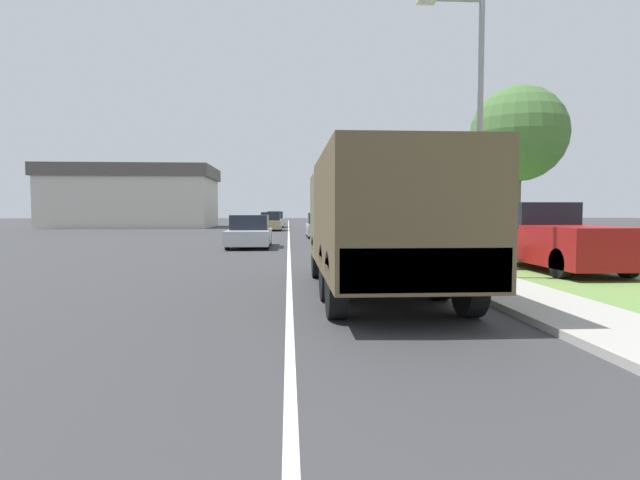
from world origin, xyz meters
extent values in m
plane|color=#38383A|center=(0.00, 40.00, 0.00)|extent=(180.00, 180.00, 0.00)
cube|color=silver|center=(0.00, 40.00, 0.00)|extent=(0.12, 120.00, 0.00)
cube|color=#ADAAA3|center=(4.50, 40.00, 0.06)|extent=(1.80, 120.00, 0.12)
cube|color=#6B9347|center=(8.90, 40.00, 0.01)|extent=(7.00, 120.00, 0.02)
cube|color=#606647|center=(1.81, 15.14, 1.59)|extent=(2.45, 2.08, 2.05)
cube|color=brown|center=(1.81, 11.43, 1.66)|extent=(2.45, 5.35, 2.18)
cube|color=#606647|center=(1.81, 8.80, 0.92)|extent=(2.32, 0.10, 0.60)
cube|color=red|center=(0.90, 8.78, 1.12)|extent=(0.12, 0.06, 0.12)
cube|color=red|center=(2.73, 8.78, 1.12)|extent=(0.12, 0.06, 0.12)
cylinder|color=black|center=(0.74, 15.04, 0.54)|extent=(0.30, 1.08, 1.08)
cylinder|color=black|center=(2.89, 15.04, 0.54)|extent=(0.30, 1.08, 1.08)
cylinder|color=black|center=(0.74, 10.09, 0.54)|extent=(0.30, 1.08, 1.08)
cylinder|color=black|center=(2.89, 10.09, 0.54)|extent=(0.30, 1.08, 1.08)
cylinder|color=black|center=(0.74, 11.69, 0.54)|extent=(0.30, 1.08, 1.08)
cylinder|color=black|center=(2.89, 11.69, 0.54)|extent=(0.30, 1.08, 1.08)
cube|color=#B7BABF|center=(-1.85, 26.01, 0.51)|extent=(1.94, 4.69, 0.66)
cube|color=black|center=(-1.85, 26.10, 1.18)|extent=(1.71, 2.11, 0.69)
cylinder|color=black|center=(-2.72, 27.51, 0.32)|extent=(0.20, 0.64, 0.64)
cylinder|color=black|center=(-0.98, 27.51, 0.32)|extent=(0.20, 0.64, 0.64)
cylinder|color=black|center=(-2.72, 24.51, 0.32)|extent=(0.20, 0.64, 0.64)
cylinder|color=black|center=(-0.98, 24.51, 0.32)|extent=(0.20, 0.64, 0.64)
cube|color=#B7BABF|center=(2.04, 34.62, 0.53)|extent=(1.70, 4.48, 0.71)
cube|color=black|center=(2.04, 34.71, 1.24)|extent=(1.50, 2.02, 0.72)
cylinder|color=black|center=(1.29, 36.06, 0.32)|extent=(0.20, 0.64, 0.64)
cylinder|color=black|center=(2.79, 36.06, 0.32)|extent=(0.20, 0.64, 0.64)
cylinder|color=black|center=(1.29, 33.19, 0.32)|extent=(0.20, 0.64, 0.64)
cylinder|color=black|center=(2.79, 33.19, 0.32)|extent=(0.20, 0.64, 0.64)
cube|color=tan|center=(-1.59, 46.82, 0.54)|extent=(1.87, 4.73, 0.72)
cube|color=black|center=(-1.59, 46.91, 1.27)|extent=(1.65, 2.13, 0.74)
cylinder|color=black|center=(-2.42, 48.33, 0.32)|extent=(0.20, 0.64, 0.64)
cylinder|color=black|center=(-0.75, 48.33, 0.32)|extent=(0.20, 0.64, 0.64)
cylinder|color=black|center=(-2.42, 45.31, 0.32)|extent=(0.20, 0.64, 0.64)
cylinder|color=black|center=(-0.75, 45.31, 0.32)|extent=(0.20, 0.64, 0.64)
cube|color=silver|center=(-1.43, 55.97, 0.55)|extent=(1.83, 4.80, 0.76)
cube|color=black|center=(-1.43, 56.06, 1.32)|extent=(1.61, 2.16, 0.76)
cylinder|color=black|center=(-2.24, 57.50, 0.32)|extent=(0.20, 0.64, 0.64)
cylinder|color=black|center=(-0.61, 57.50, 0.32)|extent=(0.20, 0.64, 0.64)
cylinder|color=black|center=(-2.24, 54.43, 0.32)|extent=(0.20, 0.64, 0.64)
cylinder|color=black|center=(-0.61, 54.43, 0.32)|extent=(0.20, 0.64, 0.64)
cube|color=silver|center=(-1.99, 71.36, 0.56)|extent=(1.89, 4.87, 0.77)
cube|color=black|center=(-1.99, 71.46, 1.33)|extent=(1.66, 2.19, 0.77)
cylinder|color=black|center=(-2.84, 72.92, 0.32)|extent=(0.20, 0.64, 0.64)
cylinder|color=black|center=(-1.15, 72.92, 0.32)|extent=(0.20, 0.64, 0.64)
cylinder|color=black|center=(-2.84, 69.80, 0.32)|extent=(0.20, 0.64, 0.64)
cylinder|color=black|center=(-1.15, 69.80, 0.32)|extent=(0.20, 0.64, 0.64)
cube|color=maroon|center=(7.67, 15.98, 0.72)|extent=(1.99, 5.04, 0.94)
cube|color=black|center=(7.67, 17.44, 1.58)|extent=(1.83, 2.12, 0.78)
cube|color=maroon|center=(7.67, 14.92, 1.25)|extent=(1.99, 2.92, 0.12)
cylinder|color=black|center=(6.79, 17.64, 0.40)|extent=(0.24, 0.76, 0.76)
cylinder|color=black|center=(8.55, 17.64, 0.40)|extent=(0.24, 0.76, 0.76)
cylinder|color=black|center=(6.79, 14.31, 0.40)|extent=(0.24, 0.76, 0.76)
cylinder|color=black|center=(8.55, 14.31, 0.40)|extent=(0.24, 0.76, 0.76)
cylinder|color=gray|center=(4.75, 14.54, 3.57)|extent=(0.14, 0.14, 6.90)
cube|color=#B2B2AD|center=(3.35, 14.54, 6.84)|extent=(0.44, 0.24, 0.16)
cylinder|color=brown|center=(9.22, 21.94, 1.89)|extent=(0.28, 0.28, 3.74)
sphere|color=#477038|center=(9.22, 21.94, 4.81)|extent=(3.81, 3.81, 3.81)
cylinder|color=#4C3D2D|center=(7.97, 36.30, 1.99)|extent=(0.33, 0.33, 3.94)
sphere|color=brown|center=(7.97, 36.30, 4.98)|extent=(3.69, 3.69, 3.69)
cube|color=#3D7042|center=(6.20, 16.31, 0.37)|extent=(0.55, 0.45, 0.70)
cube|color=beige|center=(-16.54, 56.96, 2.58)|extent=(16.42, 9.93, 5.17)
cube|color=#514C47|center=(-16.54, 56.96, 5.81)|extent=(17.08, 10.32, 1.29)
camera|label=1|loc=(-0.01, 2.29, 1.70)|focal=28.00mm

